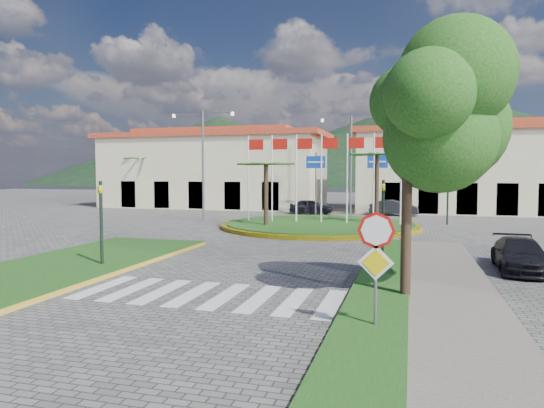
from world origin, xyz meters
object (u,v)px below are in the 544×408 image
(deciduous_tree, at_px, (408,110))
(car_side_right, at_px, (520,255))
(roundabout_island, at_px, (320,225))
(white_van, at_px, (263,202))
(stop_sign, at_px, (376,251))
(car_dark_b, at_px, (394,208))
(car_dark_a, at_px, (311,207))

(deciduous_tree, xyz_separation_m, car_side_right, (3.89, 5.24, -4.59))
(roundabout_island, distance_m, white_van, 17.12)
(stop_sign, relative_size, car_side_right, 0.66)
(white_van, distance_m, car_side_right, 32.05)
(white_van, height_order, car_side_right, white_van)
(white_van, relative_size, car_side_right, 1.24)
(car_dark_b, bearing_deg, stop_sign, -176.90)
(stop_sign, relative_size, deciduous_tree, 0.39)
(deciduous_tree, distance_m, white_van, 35.09)
(deciduous_tree, distance_m, car_dark_a, 28.50)
(car_dark_b, bearing_deg, car_dark_a, 95.18)
(roundabout_island, distance_m, deciduous_tree, 18.55)
(deciduous_tree, xyz_separation_m, car_dark_a, (-8.09, 26.95, -4.54))
(stop_sign, distance_m, white_van, 37.41)
(roundabout_island, height_order, car_dark_a, roundabout_island)
(stop_sign, height_order, car_dark_b, stop_sign)
(stop_sign, bearing_deg, roundabout_island, 103.73)
(stop_sign, height_order, white_van, stop_sign)
(stop_sign, height_order, car_side_right, stop_sign)
(roundabout_island, xyz_separation_m, stop_sign, (4.90, -20.04, 1.61))
(car_dark_a, bearing_deg, car_dark_b, -100.54)
(roundabout_island, xyz_separation_m, car_dark_a, (-2.59, 9.95, 0.46))
(car_dark_b, distance_m, car_side_right, 22.67)
(stop_sign, bearing_deg, car_side_right, 61.55)
(stop_sign, bearing_deg, car_dark_a, 104.02)
(car_dark_b, bearing_deg, white_van, 72.14)
(stop_sign, bearing_deg, deciduous_tree, 78.82)
(stop_sign, xyz_separation_m, white_van, (-13.30, 34.94, -1.10))
(deciduous_tree, relative_size, car_dark_b, 1.73)
(roundabout_island, height_order, stop_sign, roundabout_island)
(roundabout_island, xyz_separation_m, deciduous_tree, (5.50, -17.00, 5.00))
(stop_sign, relative_size, car_dark_b, 0.67)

